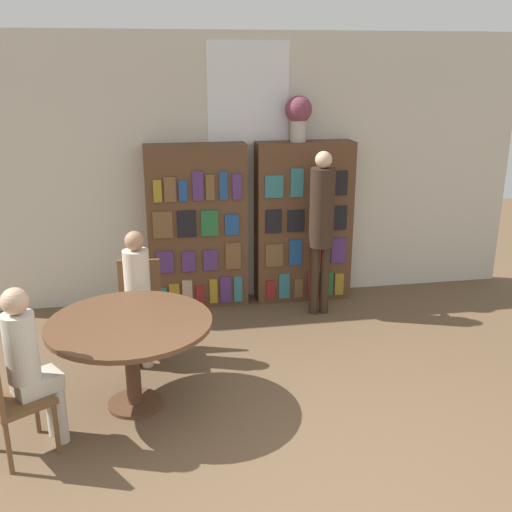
{
  "coord_description": "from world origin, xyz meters",
  "views": [
    {
      "loc": [
        -1.08,
        -2.88,
        2.7
      ],
      "look_at": [
        -0.21,
        2.06,
        1.05
      ],
      "focal_mm": 42.0,
      "sensor_mm": 36.0,
      "label": 1
    }
  ],
  "objects_px": {
    "flower_vase": "(298,114)",
    "chair_near_camera": "(7,395)",
    "bookshelf_right": "(303,222)",
    "seated_reader_right": "(30,360)",
    "librarian_standing": "(322,219)",
    "chair_left_side": "(140,302)",
    "seated_reader_left": "(137,290)",
    "reading_table": "(130,334)",
    "bookshelf_left": "(197,227)"
  },
  "relations": [
    {
      "from": "flower_vase",
      "to": "chair_near_camera",
      "type": "bearing_deg",
      "value": -135.78
    },
    {
      "from": "bookshelf_right",
      "to": "seated_reader_right",
      "type": "relative_size",
      "value": 1.47
    },
    {
      "from": "flower_vase",
      "to": "chair_near_camera",
      "type": "xyz_separation_m",
      "value": [
        -2.68,
        -2.6,
        -1.64
      ]
    },
    {
      "from": "flower_vase",
      "to": "librarian_standing",
      "type": "relative_size",
      "value": 0.27
    },
    {
      "from": "flower_vase",
      "to": "chair_left_side",
      "type": "distance_m",
      "value": 2.65
    },
    {
      "from": "seated_reader_left",
      "to": "flower_vase",
      "type": "bearing_deg",
      "value": -141.29
    },
    {
      "from": "reading_table",
      "to": "chair_left_side",
      "type": "bearing_deg",
      "value": 86.57
    },
    {
      "from": "seated_reader_right",
      "to": "chair_near_camera",
      "type": "bearing_deg",
      "value": -90.0
    },
    {
      "from": "flower_vase",
      "to": "reading_table",
      "type": "xyz_separation_m",
      "value": [
        -1.84,
        -2.07,
        -1.5
      ]
    },
    {
      "from": "bookshelf_right",
      "to": "chair_near_camera",
      "type": "bearing_deg",
      "value": -136.72
    },
    {
      "from": "seated_reader_right",
      "to": "bookshelf_right",
      "type": "bearing_deg",
      "value": 101.26
    },
    {
      "from": "seated_reader_left",
      "to": "seated_reader_right",
      "type": "relative_size",
      "value": 0.99
    },
    {
      "from": "bookshelf_right",
      "to": "seated_reader_left",
      "type": "relative_size",
      "value": 1.48
    },
    {
      "from": "chair_near_camera",
      "to": "bookshelf_right",
      "type": "bearing_deg",
      "value": 100.71
    },
    {
      "from": "bookshelf_left",
      "to": "chair_left_side",
      "type": "bearing_deg",
      "value": -120.92
    },
    {
      "from": "chair_near_camera",
      "to": "librarian_standing",
      "type": "relative_size",
      "value": 0.5
    },
    {
      "from": "chair_left_side",
      "to": "librarian_standing",
      "type": "distance_m",
      "value": 2.11
    },
    {
      "from": "reading_table",
      "to": "librarian_standing",
      "type": "bearing_deg",
      "value": 38.13
    },
    {
      "from": "librarian_standing",
      "to": "chair_near_camera",
      "type": "bearing_deg",
      "value": -143.43
    },
    {
      "from": "reading_table",
      "to": "seated_reader_left",
      "type": "relative_size",
      "value": 1.05
    },
    {
      "from": "chair_left_side",
      "to": "seated_reader_right",
      "type": "bearing_deg",
      "value": 66.04
    },
    {
      "from": "bookshelf_right",
      "to": "chair_near_camera",
      "type": "xyz_separation_m",
      "value": [
        -2.76,
        -2.6,
        -0.42
      ]
    },
    {
      "from": "chair_near_camera",
      "to": "seated_reader_left",
      "type": "xyz_separation_m",
      "value": [
        0.88,
        1.33,
        0.2
      ]
    },
    {
      "from": "chair_left_side",
      "to": "librarian_standing",
      "type": "bearing_deg",
      "value": -159.9
    },
    {
      "from": "librarian_standing",
      "to": "seated_reader_right",
      "type": "bearing_deg",
      "value": -143.21
    },
    {
      "from": "chair_left_side",
      "to": "librarian_standing",
      "type": "height_order",
      "value": "librarian_standing"
    },
    {
      "from": "flower_vase",
      "to": "librarian_standing",
      "type": "xyz_separation_m",
      "value": [
        0.15,
        -0.51,
        -1.05
      ]
    },
    {
      "from": "flower_vase",
      "to": "librarian_standing",
      "type": "height_order",
      "value": "flower_vase"
    },
    {
      "from": "librarian_standing",
      "to": "chair_left_side",
      "type": "bearing_deg",
      "value": -163.33
    },
    {
      "from": "seated_reader_left",
      "to": "seated_reader_right",
      "type": "distance_m",
      "value": 1.43
    },
    {
      "from": "reading_table",
      "to": "seated_reader_left",
      "type": "distance_m",
      "value": 0.81
    },
    {
      "from": "chair_near_camera",
      "to": "chair_left_side",
      "type": "xyz_separation_m",
      "value": [
        0.89,
        1.52,
        0.0
      ]
    },
    {
      "from": "chair_near_camera",
      "to": "chair_left_side",
      "type": "height_order",
      "value": "same"
    },
    {
      "from": "chair_near_camera",
      "to": "chair_left_side",
      "type": "bearing_deg",
      "value": 117.0
    },
    {
      "from": "flower_vase",
      "to": "reading_table",
      "type": "distance_m",
      "value": 3.15
    },
    {
      "from": "bookshelf_right",
      "to": "chair_left_side",
      "type": "relative_size",
      "value": 2.05
    },
    {
      "from": "librarian_standing",
      "to": "reading_table",
      "type": "bearing_deg",
      "value": -141.87
    },
    {
      "from": "chair_near_camera",
      "to": "reading_table",
      "type": "bearing_deg",
      "value": 90.0
    },
    {
      "from": "bookshelf_right",
      "to": "reading_table",
      "type": "bearing_deg",
      "value": -132.99
    },
    {
      "from": "flower_vase",
      "to": "seated_reader_left",
      "type": "height_order",
      "value": "flower_vase"
    },
    {
      "from": "bookshelf_left",
      "to": "seated_reader_right",
      "type": "distance_m",
      "value": 2.86
    },
    {
      "from": "seated_reader_right",
      "to": "flower_vase",
      "type": "bearing_deg",
      "value": 102.26
    },
    {
      "from": "chair_near_camera",
      "to": "librarian_standing",
      "type": "height_order",
      "value": "librarian_standing"
    },
    {
      "from": "bookshelf_right",
      "to": "seated_reader_right",
      "type": "distance_m",
      "value": 3.62
    },
    {
      "from": "bookshelf_right",
      "to": "chair_near_camera",
      "type": "height_order",
      "value": "bookshelf_right"
    },
    {
      "from": "bookshelf_right",
      "to": "librarian_standing",
      "type": "distance_m",
      "value": 0.53
    },
    {
      "from": "reading_table",
      "to": "chair_left_side",
      "type": "xyz_separation_m",
      "value": [
        0.06,
        0.99,
        -0.14
      ]
    },
    {
      "from": "bookshelf_right",
      "to": "chair_left_side",
      "type": "bearing_deg",
      "value": -149.95
    },
    {
      "from": "flower_vase",
      "to": "reading_table",
      "type": "relative_size",
      "value": 0.38
    },
    {
      "from": "seated_reader_right",
      "to": "librarian_standing",
      "type": "distance_m",
      "value": 3.36
    }
  ]
}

